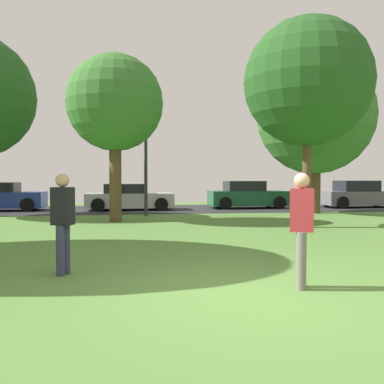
% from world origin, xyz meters
% --- Properties ---
extents(ground_plane, '(44.00, 44.00, 0.00)m').
position_xyz_m(ground_plane, '(0.00, 0.00, 0.00)').
color(ground_plane, '#547F38').
extents(road_strip, '(44.00, 6.40, 0.01)m').
position_xyz_m(road_strip, '(0.00, 16.00, 0.00)').
color(road_strip, '#28282B').
rests_on(road_strip, ground_plane).
extents(birch_tree_lone, '(4.03, 4.03, 6.61)m').
position_xyz_m(birch_tree_lone, '(3.94, 7.24, 4.59)').
color(birch_tree_lone, brown).
rests_on(birch_tree_lone, ground_plane).
extents(oak_tree_left, '(3.49, 3.49, 6.04)m').
position_xyz_m(oak_tree_left, '(-2.14, 10.06, 4.26)').
color(oak_tree_left, brown).
rests_on(oak_tree_left, ground_plane).
extents(oak_tree_right, '(5.23, 5.23, 7.00)m').
position_xyz_m(oak_tree_right, '(6.63, 12.46, 4.37)').
color(oak_tree_right, brown).
rests_on(oak_tree_right, ground_plane).
extents(person_thrower, '(0.38, 0.32, 1.63)m').
position_xyz_m(person_thrower, '(-2.70, 1.59, 0.90)').
color(person_thrower, '#2D334C').
rests_on(person_thrower, ground_plane).
extents(person_catcher, '(0.38, 0.32, 1.63)m').
position_xyz_m(person_catcher, '(0.75, 0.23, 0.90)').
color(person_catcher, slate).
rests_on(person_catcher, ground_plane).
extents(parked_car_blue, '(4.04, 1.92, 1.38)m').
position_xyz_m(parked_car_blue, '(-7.82, 15.98, 0.64)').
color(parked_car_blue, '#233893').
rests_on(parked_car_blue, ground_plane).
extents(parked_car_silver, '(4.26, 2.12, 1.30)m').
position_xyz_m(parked_car_silver, '(-1.66, 15.64, 0.61)').
color(parked_car_silver, '#B7B7BC').
rests_on(parked_car_silver, ground_plane).
extents(parked_car_green, '(4.06, 2.02, 1.43)m').
position_xyz_m(parked_car_green, '(4.51, 16.02, 0.66)').
color(parked_car_green, '#195633').
rests_on(parked_car_green, ground_plane).
extents(parked_car_grey, '(4.15, 1.93, 1.45)m').
position_xyz_m(parked_car_grey, '(10.68, 15.68, 0.66)').
color(parked_car_grey, slate).
rests_on(parked_car_grey, ground_plane).
extents(street_lamp_post, '(0.14, 0.14, 4.50)m').
position_xyz_m(street_lamp_post, '(-0.96, 12.20, 2.25)').
color(street_lamp_post, '#2D2D33').
rests_on(street_lamp_post, ground_plane).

